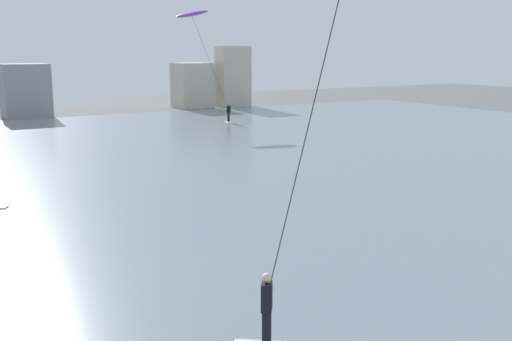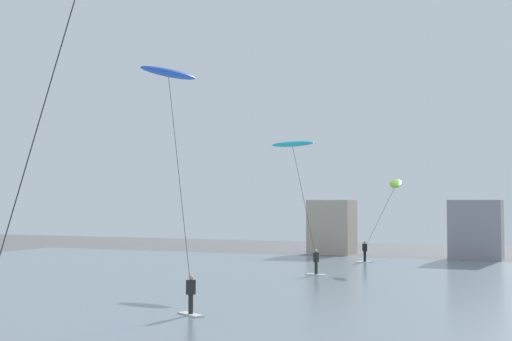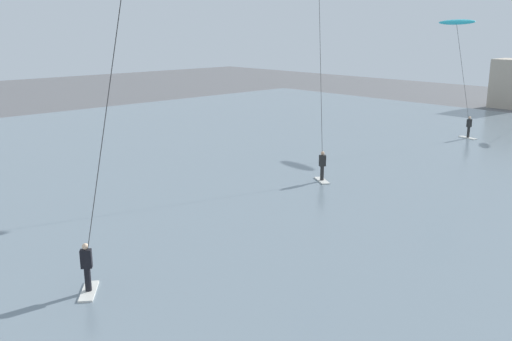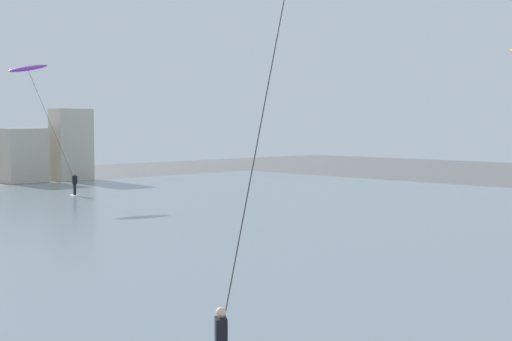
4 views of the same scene
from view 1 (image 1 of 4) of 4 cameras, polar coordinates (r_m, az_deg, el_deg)
water_bay at (r=33.81m, az=-11.82°, el=0.50°), size 84.00×52.00×0.10m
far_shore_buildings at (r=62.97m, az=-15.87°, el=7.58°), size 38.54×4.98×6.63m
kitesurfer_purple at (r=53.56m, az=-5.75°, el=13.66°), size 4.08×4.47×9.64m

